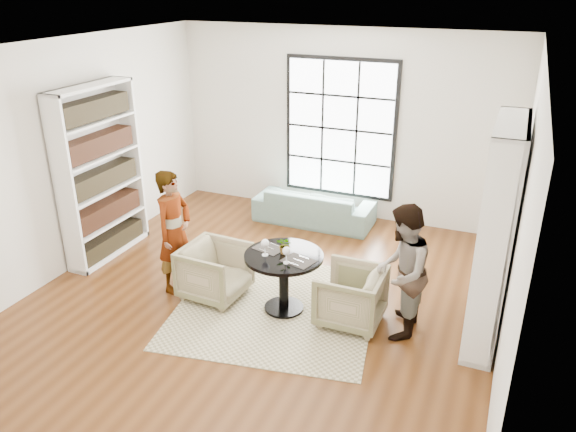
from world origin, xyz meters
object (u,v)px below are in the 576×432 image
at_px(sofa, 314,206).
at_px(flower_centerpiece, 285,245).
at_px(wine_glass_left, 265,244).
at_px(armchair_left, 215,271).
at_px(person_right, 402,272).
at_px(pedestal_table, 284,270).
at_px(armchair_right, 350,296).
at_px(wine_glass_right, 286,251).
at_px(person_left, 174,231).

bearing_deg(sofa, flower_centerpiece, 102.58).
bearing_deg(wine_glass_left, armchair_left, 174.77).
distance_m(armchair_left, person_right, 2.29).
height_order(person_right, wine_glass_left, person_right).
bearing_deg(pedestal_table, wine_glass_left, -152.88).
xyz_separation_m(armchair_right, wine_glass_right, (-0.69, -0.24, 0.55)).
relative_size(armchair_left, wine_glass_right, 3.75).
distance_m(person_right, wine_glass_left, 1.55).
height_order(pedestal_table, armchair_right, pedestal_table).
relative_size(wine_glass_left, wine_glass_right, 1.02).
bearing_deg(armchair_right, person_right, 90.14).
relative_size(person_left, wine_glass_left, 7.67).
relative_size(sofa, armchair_left, 2.53).
relative_size(wine_glass_right, flower_centerpiece, 0.97).
relative_size(pedestal_table, person_right, 0.60).
height_order(sofa, person_left, person_left).
bearing_deg(wine_glass_right, person_right, 10.77).
relative_size(sofa, flower_centerpiece, 9.23).
bearing_deg(armchair_right, pedestal_table, -85.50).
xyz_separation_m(pedestal_table, person_right, (1.35, 0.06, 0.23)).
height_order(armchair_right, wine_glass_right, wine_glass_right).
xyz_separation_m(person_right, wine_glass_right, (-1.24, -0.24, 0.12)).
relative_size(armchair_right, wine_glass_right, 3.66).
relative_size(pedestal_table, sofa, 0.49).
distance_m(pedestal_table, armchair_right, 0.82).
bearing_deg(wine_glass_left, armchair_right, 9.12).
xyz_separation_m(sofa, wine_glass_right, (0.67, -2.75, 0.60)).
bearing_deg(person_left, wine_glass_right, -90.97).
distance_m(wine_glass_left, wine_glass_right, 0.31).
bearing_deg(wine_glass_left, flower_centerpiece, 35.24).
height_order(wine_glass_left, wine_glass_right, wine_glass_left).
distance_m(armchair_right, wine_glass_right, 0.91).
bearing_deg(flower_centerpiece, person_right, 0.99).
height_order(armchair_left, person_left, person_left).
bearing_deg(wine_glass_right, flower_centerpiece, 116.44).
height_order(pedestal_table, wine_glass_right, wine_glass_right).
xyz_separation_m(wine_glass_left, flower_centerpiece, (0.19, 0.14, -0.04)).
relative_size(pedestal_table, flower_centerpiece, 4.48).
bearing_deg(pedestal_table, armchair_left, -177.95).
relative_size(person_left, person_right, 1.03).
xyz_separation_m(person_left, wine_glass_left, (1.26, -0.07, 0.10)).
bearing_deg(sofa, armchair_right, 118.46).
xyz_separation_m(sofa, flower_centerpiece, (0.57, -2.54, 0.56)).
bearing_deg(sofa, person_right, 127.26).
bearing_deg(sofa, pedestal_table, 102.38).
distance_m(armchair_left, person_left, 0.71).
xyz_separation_m(pedestal_table, armchair_left, (-0.91, -0.03, -0.19)).
relative_size(person_right, wine_glass_right, 7.63).
bearing_deg(sofa, wine_glass_left, 97.97).
bearing_deg(wine_glass_left, person_left, 177.04).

